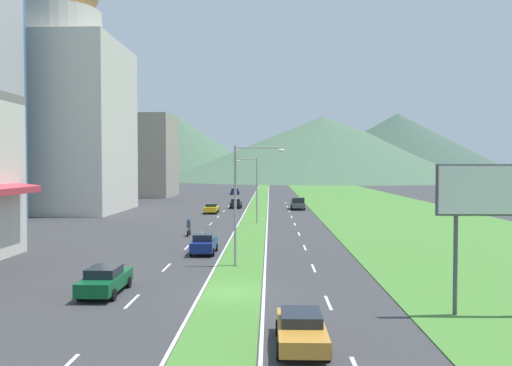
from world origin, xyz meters
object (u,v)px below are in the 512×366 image
Objects in this scene: car_5 at (105,280)px; motorcycle_rider at (189,228)px; billboard_roadside at (500,198)px; pickup_truck_0 at (298,203)px; street_lamp_near at (242,195)px; street_lamp_mid at (254,186)px; car_4 at (301,329)px; car_0 at (235,191)px; car_3 at (204,244)px; car_1 at (236,203)px; car_2 at (211,208)px.

car_5 is 23.87m from motorcycle_rider.
billboard_roadside reaches higher than pickup_truck_0.
car_5 is at bearing -130.89° from street_lamp_near.
street_lamp_mid is 1.78× the size of car_4.
car_0 is 1.04× the size of car_4.
car_5 is at bearing 179.75° from car_0.
car_3 is (3.35, -86.88, 0.06)m from car_0.
pickup_truck_0 is at bearing -105.14° from car_1.
billboard_roadside is 11.46m from car_4.
car_2 is (-0.05, -51.38, -0.00)m from car_0.
car_2 is at bearing -0.45° from car_5.
street_lamp_mid is (0.08, 26.87, -0.34)m from street_lamp_near.
billboard_roadside is 20.69m from car_5.
car_5 is (-7.09, -8.19, -4.21)m from street_lamp_near.
street_lamp_mid is 40.85m from billboard_roadside.
billboard_roadside is at bearing -100.83° from car_5.
billboard_roadside reaches higher than car_4.
car_1 is 0.90× the size of car_5.
motorcycle_rider is (-18.87, 27.64, -4.81)m from billboard_roadside.
car_1 is at bearing -175.91° from car_0.
street_lamp_mid is 65.52m from car_0.
street_lamp_mid reaches higher than car_5.
street_lamp_mid is 1.94× the size of car_3.
billboard_roadside is at bearing -159.74° from car_2.
car_3 is at bearing -15.96° from car_5.
car_0 reaches higher than car_2.
car_1 is 58.50m from car_5.
motorcycle_rider is at bearing -21.78° from pickup_truck_0.
pickup_truck_0 is (13.60, 55.64, 0.20)m from car_5.
car_0 is 0.98× the size of car_5.
street_lamp_near is 17.11m from car_4.
pickup_truck_0 is at bearing -13.74° from car_5.
street_lamp_mid is 1.68× the size of car_5.
street_lamp_mid is at bearing -174.09° from car_0.
car_2 is at bearing 116.39° from street_lamp_mid.
car_3 is (-15.98, 17.02, -4.74)m from billboard_roadside.
street_lamp_near is 92.27m from car_0.
car_1 is 1.04× the size of car_3.
street_lamp_near is 17.45m from billboard_roadside.
billboard_roadside is 1.32× the size of pickup_truck_0.
car_1 is 66.82m from car_4.
car_0 is at bearing 4.09° from car_1.
pickup_truck_0 is (6.51, 47.45, -4.01)m from street_lamp_near.
billboard_roadside reaches higher than car_1.
pickup_truck_0 is (13.21, 6.91, 0.23)m from car_2.
motorcycle_rider is at bearing -179.65° from car_0.
street_lamp_mid is at bearing -8.81° from car_3.
street_lamp_near is 1.57× the size of pickup_truck_0.
car_3 reaches higher than car_0.
car_2 is at bearing 99.39° from street_lamp_near.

